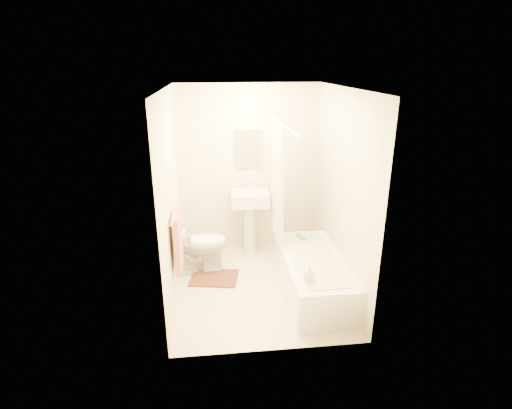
{
  "coord_description": "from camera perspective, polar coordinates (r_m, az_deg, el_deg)",
  "views": [
    {
      "loc": [
        -0.52,
        -4.36,
        2.67
      ],
      "look_at": [
        0.0,
        0.25,
        1.0
      ],
      "focal_mm": 28.0,
      "sensor_mm": 36.0,
      "label": 1
    }
  ],
  "objects": [
    {
      "name": "mirror",
      "position": [
        5.68,
        -1.06,
        7.93
      ],
      "size": [
        0.4,
        0.03,
        0.55
      ],
      "primitive_type": "cube",
      "color": "white",
      "rests_on": "wall_back"
    },
    {
      "name": "wall_back",
      "position": [
        5.77,
        -1.06,
        5.05
      ],
      "size": [
        2.0,
        0.02,
        2.4
      ],
      "primitive_type": "cube",
      "color": "beige",
      "rests_on": "ground"
    },
    {
      "name": "toilet_paper",
      "position": [
        4.91,
        -10.71,
        -4.22
      ],
      "size": [
        0.11,
        0.12,
        0.12
      ],
      "primitive_type": "cylinder",
      "rotation": [
        0.0,
        1.57,
        0.0
      ],
      "color": "white",
      "rests_on": "wall_left"
    },
    {
      "name": "shower_curtain",
      "position": [
        5.13,
        3.02,
        3.38
      ],
      "size": [
        0.04,
        0.8,
        1.55
      ],
      "primitive_type": "cube",
      "color": "silver",
      "rests_on": "curtain_rod"
    },
    {
      "name": "soap_bottle",
      "position": [
        4.32,
        7.65,
        -9.79
      ],
      "size": [
        0.09,
        0.09,
        0.19
      ],
      "primitive_type": "imported",
      "rotation": [
        0.0,
        0.0,
        0.03
      ],
      "color": "silver",
      "rests_on": "bathtub"
    },
    {
      "name": "toilet",
      "position": [
        5.37,
        -8.32,
        -5.57
      ],
      "size": [
        0.82,
        0.51,
        0.77
      ],
      "primitive_type": "imported",
      "rotation": [
        0.0,
        0.0,
        1.66
      ],
      "color": "white",
      "rests_on": "floor"
    },
    {
      "name": "curtain_rod",
      "position": [
        4.58,
        4.02,
        11.35
      ],
      "size": [
        0.03,
        1.7,
        0.03
      ],
      "primitive_type": "cylinder",
      "rotation": [
        1.57,
        0.0,
        0.0
      ],
      "color": "silver",
      "rests_on": "wall_back"
    },
    {
      "name": "towel",
      "position": [
        4.54,
        -11.07,
        -5.19
      ],
      "size": [
        0.06,
        0.45,
        0.66
      ],
      "primitive_type": "cube",
      "color": "#CC7266",
      "rests_on": "towel_bar"
    },
    {
      "name": "bath_mat",
      "position": [
        5.31,
        -5.99,
        -10.38
      ],
      "size": [
        0.67,
        0.55,
        0.02
      ],
      "primitive_type": "cube",
      "rotation": [
        0.0,
        0.0,
        -0.17
      ],
      "color": "#542F20",
      "rests_on": "floor"
    },
    {
      "name": "scrub_brush",
      "position": [
        5.34,
        6.48,
        -4.63
      ],
      "size": [
        0.11,
        0.2,
        0.04
      ],
      "primitive_type": "cube",
      "rotation": [
        0.0,
        0.0,
        0.27
      ],
      "color": "#40AC5A",
      "rests_on": "bathtub"
    },
    {
      "name": "floor",
      "position": [
        5.14,
        0.32,
        -11.51
      ],
      "size": [
        2.4,
        2.4,
        0.0
      ],
      "primitive_type": "plane",
      "color": "beige",
      "rests_on": "ground"
    },
    {
      "name": "towel_bar",
      "position": [
        4.42,
        -11.73,
        -1.44
      ],
      "size": [
        0.02,
        0.6,
        0.02
      ],
      "primitive_type": "cylinder",
      "rotation": [
        1.57,
        0.0,
        0.0
      ],
      "color": "silver",
      "rests_on": "wall_left"
    },
    {
      "name": "ceiling",
      "position": [
        4.39,
        0.38,
        16.29
      ],
      "size": [
        2.4,
        2.4,
        0.0
      ],
      "primitive_type": "plane",
      "color": "white",
      "rests_on": "ground"
    },
    {
      "name": "bathtub",
      "position": [
        4.96,
        8.19,
        -9.93
      ],
      "size": [
        0.7,
        1.6,
        0.45
      ],
      "primitive_type": null,
      "color": "white",
      "rests_on": "floor"
    },
    {
      "name": "wall_left",
      "position": [
        4.62,
        -12.06,
        0.82
      ],
      "size": [
        0.02,
        2.4,
        2.4
      ],
      "primitive_type": "cube",
      "color": "beige",
      "rests_on": "ground"
    },
    {
      "name": "wall_right",
      "position": [
        4.84,
        12.19,
        1.68
      ],
      "size": [
        0.02,
        2.4,
        2.4
      ],
      "primitive_type": "cube",
      "color": "beige",
      "rests_on": "ground"
    },
    {
      "name": "sink",
      "position": [
        5.75,
        -0.86,
        -2.21
      ],
      "size": [
        0.53,
        0.43,
        1.03
      ],
      "primitive_type": null,
      "rotation": [
        0.0,
        0.0,
        -0.02
      ],
      "color": "white",
      "rests_on": "floor"
    }
  ]
}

